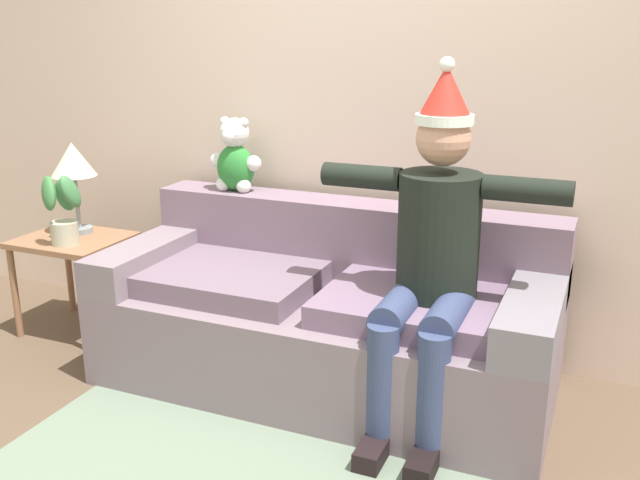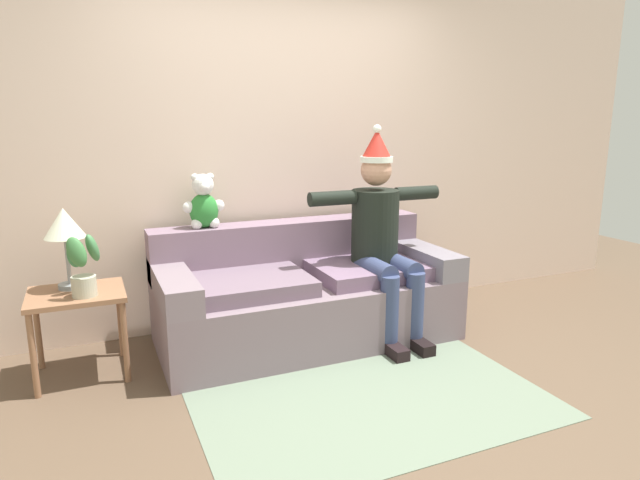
% 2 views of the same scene
% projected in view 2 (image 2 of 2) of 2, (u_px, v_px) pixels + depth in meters
% --- Properties ---
extents(ground_plane, '(10.00, 10.00, 0.00)m').
position_uv_depth(ground_plane, '(373.00, 401.00, 3.08)').
color(ground_plane, brown).
extents(back_wall, '(7.00, 0.10, 2.70)m').
position_uv_depth(back_wall, '(278.00, 146.00, 4.18)').
color(back_wall, beige).
rests_on(back_wall, ground_plane).
extents(couch, '(2.07, 0.92, 0.81)m').
position_uv_depth(couch, '(305.00, 294.00, 3.92)').
color(couch, slate).
rests_on(couch, ground_plane).
extents(person_seated, '(1.02, 0.77, 1.51)m').
position_uv_depth(person_seated, '(381.00, 232.00, 3.88)').
color(person_seated, black).
rests_on(person_seated, ground_plane).
extents(teddy_bear, '(0.29, 0.17, 0.38)m').
position_uv_depth(teddy_bear, '(204.00, 203.00, 3.78)').
color(teddy_bear, '#2C8133').
rests_on(teddy_bear, couch).
extents(side_table, '(0.55, 0.47, 0.54)m').
position_uv_depth(side_table, '(77.00, 305.00, 3.30)').
color(side_table, '#936546').
rests_on(side_table, ground_plane).
extents(table_lamp, '(0.24, 0.24, 0.50)m').
position_uv_depth(table_lamp, '(64.00, 227.00, 3.27)').
color(table_lamp, gray).
rests_on(table_lamp, side_table).
extents(potted_plant, '(0.22, 0.26, 0.39)m').
position_uv_depth(potted_plant, '(83.00, 266.00, 3.17)').
color(potted_plant, '#B8B89E').
rests_on(potted_plant, side_table).
extents(area_rug, '(1.95, 1.17, 0.01)m').
position_uv_depth(area_rug, '(377.00, 404.00, 3.04)').
color(area_rug, slate).
rests_on(area_rug, ground_plane).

